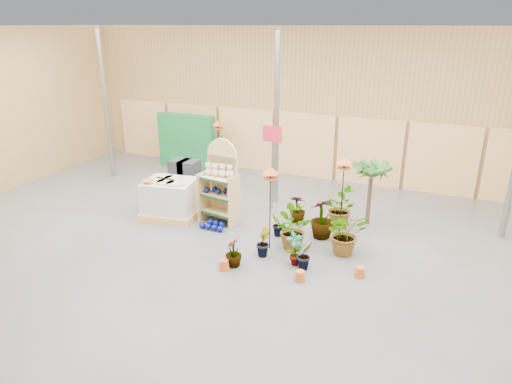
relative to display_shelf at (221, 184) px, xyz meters
The scene contains 23 objects.
room 1.74m from the display_shelf, 50.63° to the right, with size 15.20×12.10×4.70m.
display_shelf is the anchor object (origin of this frame).
teddy_bears 0.37m from the display_shelf, 74.52° to the right, with size 0.75×0.20×0.32m.
gazing_balls_shelf 0.18m from the display_shelf, 90.00° to the right, with size 0.75×0.26×0.14m.
gazing_balls_floor 1.01m from the display_shelf, 86.30° to the right, with size 0.63×0.39×0.15m.
pallet_stack 1.40m from the display_shelf, 167.55° to the right, with size 1.48×1.30×0.97m.
charcoal_planters 2.19m from the display_shelf, 146.16° to the left, with size 0.80×0.50×1.00m.
trellis_stock 4.56m from the display_shelf, 132.09° to the left, with size 2.00×0.30×1.80m, color #156F30.
offer_sign 1.57m from the display_shelf, 53.87° to the left, with size 0.50×0.08×2.20m.
bird_table_front 2.03m from the display_shelf, 29.56° to the right, with size 0.34×0.34×1.83m.
bird_table_right 3.01m from the display_shelf, ahead, with size 0.34×0.34×1.90m.
bird_table_back 3.48m from the display_shelf, 119.19° to the left, with size 0.34×0.34×1.79m.
palm 3.56m from the display_shelf, 20.33° to the left, with size 0.70×0.70×1.63m.
potted_plant_1 2.15m from the display_shelf, 38.37° to the right, with size 0.34×0.27×0.61m, color #285921.
potted_plant_2 2.23m from the display_shelf, 20.30° to the right, with size 0.81×0.70×0.90m, color #285921.
potted_plant_3 2.54m from the display_shelf, ahead, with size 0.53×0.53×0.95m, color #285921.
potted_plant_5 1.72m from the display_shelf, 11.11° to the right, with size 0.32×0.25×0.57m, color #285921.
potted_plant_6 2.84m from the display_shelf, 17.32° to the left, with size 0.81×0.70×0.90m, color #285921.
potted_plant_7 2.37m from the display_shelf, 56.75° to the right, with size 0.34×0.34×0.60m, color #285921.
potted_plant_8 2.81m from the display_shelf, 30.77° to the right, with size 0.37×0.25×0.71m, color #285921.
potted_plant_9 3.03m from the display_shelf, 29.19° to the right, with size 0.33×0.27×0.60m, color #285921.
potted_plant_10 3.23m from the display_shelf, ahead, with size 0.83×0.72×0.92m, color #285921.
potted_plant_11 1.93m from the display_shelf, 19.69° to the left, with size 0.39×0.39×0.70m, color #285921.
Camera 1 is at (4.14, -7.29, 4.56)m, focal length 32.00 mm.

